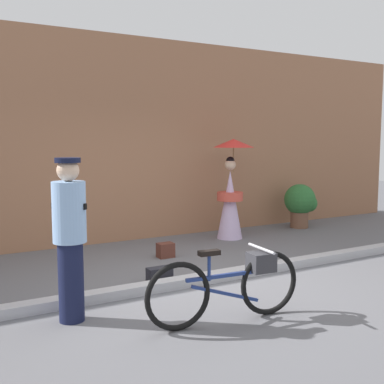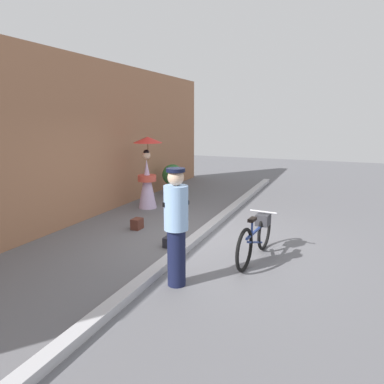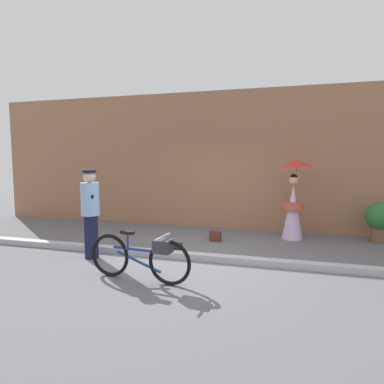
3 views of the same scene
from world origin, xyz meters
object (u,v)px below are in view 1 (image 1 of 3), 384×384
at_px(bicycle_near_officer, 232,284).
at_px(person_officer, 70,235).
at_px(potted_plant_by_door, 301,203).
at_px(backpack_spare, 160,274).
at_px(person_with_parasol, 231,190).
at_px(backpack_on_pavement, 166,250).

distance_m(bicycle_near_officer, person_officer, 1.73).
relative_size(potted_plant_by_door, backpack_spare, 2.80).
bearing_deg(person_with_parasol, potted_plant_by_door, 4.97).
height_order(person_officer, person_with_parasol, person_with_parasol).
bearing_deg(potted_plant_by_door, backpack_on_pavement, -166.33).
xyz_separation_m(backpack_on_pavement, backpack_spare, (-0.64, -1.11, -0.02)).
distance_m(person_officer, backpack_on_pavement, 2.89).
bearing_deg(bicycle_near_officer, backpack_spare, 91.51).
height_order(potted_plant_by_door, backpack_spare, potted_plant_by_door).
bearing_deg(bicycle_near_officer, person_officer, 149.98).
height_order(person_with_parasol, potted_plant_by_door, person_with_parasol).
relative_size(backpack_on_pavement, backpack_spare, 0.76).
xyz_separation_m(bicycle_near_officer, person_with_parasol, (2.34, 3.45, 0.53)).
relative_size(person_with_parasol, backpack_spare, 5.65).
height_order(person_with_parasol, backpack_spare, person_with_parasol).
bearing_deg(person_with_parasol, backpack_on_pavement, -157.40).
distance_m(person_officer, backpack_spare, 1.79).
height_order(person_officer, backpack_spare, person_officer).
xyz_separation_m(person_officer, person_with_parasol, (3.77, 2.62, 0.03)).
xyz_separation_m(person_with_parasol, backpack_spare, (-2.38, -1.83, -0.83)).
xyz_separation_m(bicycle_near_officer, person_officer, (-1.43, 0.83, 0.51)).
relative_size(person_officer, backpack_spare, 5.08).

